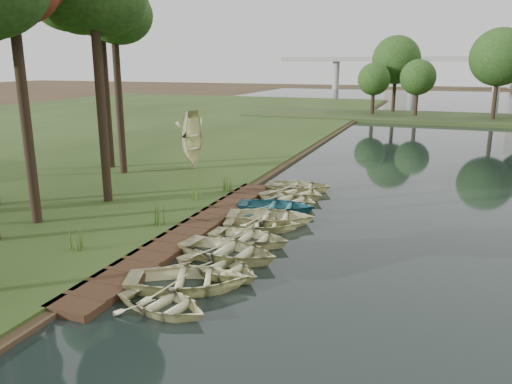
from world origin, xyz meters
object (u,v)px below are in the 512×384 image
(rowboat_0, at_px, (163,301))
(rowboat_2, at_px, (219,265))
(boardwalk, at_px, (194,230))
(rowboat_1, at_px, (187,277))
(stored_rowboat, at_px, (193,163))

(rowboat_0, bearing_deg, rowboat_2, 4.02)
(boardwalk, distance_m, rowboat_1, 5.58)
(rowboat_1, xyz_separation_m, stored_rowboat, (-7.92, 15.80, 0.24))
(rowboat_2, height_order, stored_rowboat, stored_rowboat)
(rowboat_0, xyz_separation_m, rowboat_1, (-0.02, 1.54, 0.10))
(boardwalk, xyz_separation_m, rowboat_1, (2.38, -5.04, 0.31))
(boardwalk, height_order, stored_rowboat, stored_rowboat)
(boardwalk, xyz_separation_m, rowboat_2, (2.84, -3.65, 0.24))
(boardwalk, distance_m, rowboat_0, 7.00)
(boardwalk, relative_size, rowboat_2, 4.85)
(rowboat_0, bearing_deg, stored_rowboat, 37.17)
(boardwalk, bearing_deg, rowboat_2, -52.12)
(boardwalk, bearing_deg, rowboat_1, -64.72)
(rowboat_1, height_order, stored_rowboat, stored_rowboat)
(boardwalk, height_order, rowboat_0, rowboat_0)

